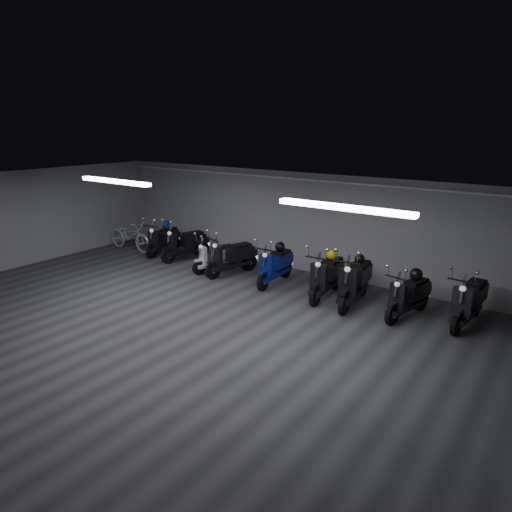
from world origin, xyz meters
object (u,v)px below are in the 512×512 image
Objects in this scene: scooter_9 at (470,294)px; helmet_0 at (360,259)px; scooter_7 at (355,274)px; scooter_4 at (275,259)px; scooter_5 at (327,269)px; helmet_4 at (416,274)px; scooter_8 at (409,290)px; scooter_1 at (185,239)px; helmet_2 at (332,255)px; helmet_1 at (167,225)px; helmet_3 at (280,247)px; bicycle at (130,232)px; scooter_3 at (231,251)px; scooter_2 at (216,252)px; scooter_0 at (163,235)px.

scooter_9 reaches higher than helmet_0.
scooter_4 is at bearing 171.41° from scooter_7.
scooter_7 reaches higher than helmet_0.
scooter_4 is 0.94× the size of scooter_5.
scooter_7 is 7.27× the size of helmet_4.
scooter_8 is (1.99, -0.03, -0.07)m from scooter_5.
scooter_1 is 5.72m from helmet_0.
helmet_0 is at bearing 178.65° from helmet_4.
scooter_1 reaches higher than scooter_4.
helmet_0 is 0.96× the size of helmet_2.
scooter_8 is at bearing -5.89° from scooter_5.
helmet_1 is 1.01× the size of helmet_3.
scooter_5 reaches higher than bicycle.
helmet_1 is (-3.14, 0.55, 0.25)m from scooter_3.
scooter_1 is 1.15× the size of scooter_2.
scooter_9 reaches higher than scooter_3.
scooter_0 is 0.91× the size of scooter_9.
scooter_3 is 0.90× the size of scooter_7.
scooter_9 is at bearing 24.77° from scooter_2.
scooter_1 is at bearing -170.57° from scooter_2.
helmet_3 is (-4.68, -0.01, 0.26)m from scooter_9.
scooter_1 reaches higher than helmet_4.
scooter_8 is 0.91× the size of scooter_9.
bicycle is 9.37m from helmet_4.
scooter_9 reaches higher than scooter_0.
helmet_3 is (1.90, 0.40, 0.37)m from scooter_2.
helmet_0 is (0.71, 0.24, 0.33)m from scooter_5.
scooter_5 reaches higher than scooter_2.
scooter_4 reaches higher than bicycle.
scooter_4 is at bearing -5.60° from helmet_1.
scooter_5 is at bearing -174.20° from helmet_4.
scooter_2 is at bearing -157.98° from scooter_3.
helmet_2 reaches higher than helmet_3.
helmet_4 is (2.04, 0.21, 0.22)m from scooter_5.
helmet_1 is at bearing -176.10° from scooter_9.
scooter_5 reaches higher than scooter_1.
scooter_0 is 8.09m from helmet_4.
scooter_8 is 6.26× the size of helmet_4.
scooter_5 is 1.60m from helmet_3.
helmet_1 is (-1.08, 0.28, 0.25)m from scooter_1.
helmet_3 is (-0.02, 0.25, 0.29)m from scooter_4.
scooter_9 is at bearing 13.03° from scooter_1.
scooter_2 is 3.47m from helmet_2.
scooter_9 is at bearing 2.20° from scooter_7.
helmet_2 is (-2.01, 0.29, 0.36)m from scooter_8.
scooter_9 is at bearing -88.53° from bicycle.
helmet_4 is (-1.08, -0.11, 0.23)m from scooter_9.
helmet_0 is at bearing -2.20° from helmet_1.
helmet_2 is at bearing 90.00° from scooter_5.
helmet_2 is at bearing -174.08° from scooter_9.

